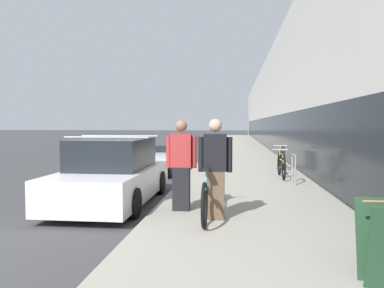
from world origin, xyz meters
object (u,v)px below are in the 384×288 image
cruiser_bike_nearest (281,166)px  parked_sedan_curbside (113,175)px  tandem_bicycle (209,193)px  cruiser_bike_middle (282,159)px  vintage_roadster_curbside (160,162)px  person_rider (215,169)px  person_bystander (181,165)px  bike_rack_hoop (294,166)px

cruiser_bike_nearest → parked_sedan_curbside: bearing=-138.3°
tandem_bicycle → cruiser_bike_middle: 7.97m
vintage_roadster_curbside → parked_sedan_curbside: bearing=-89.9°
person_rider → parked_sedan_curbside: 2.98m
parked_sedan_curbside → vintage_roadster_curbside: 5.39m
person_rider → parked_sedan_curbside: size_ratio=0.42×
person_bystander → cruiser_bike_nearest: bearing=62.5°
tandem_bicycle → vintage_roadster_curbside: (-2.31, 6.71, -0.11)m
person_rider → cruiser_bike_middle: size_ratio=1.01×
tandem_bicycle → person_bystander: size_ratio=1.53×
person_rider → bike_rack_hoop: person_rider is taller
tandem_bicycle → cruiser_bike_middle: tandem_bicycle is taller
bike_rack_hoop → vintage_roadster_curbside: 5.30m
person_bystander → parked_sedan_curbside: size_ratio=0.41×
bike_rack_hoop → vintage_roadster_curbside: bearing=147.6°
person_rider → bike_rack_hoop: 4.69m
bike_rack_hoop → cruiser_bike_nearest: cruiser_bike_nearest is taller
parked_sedan_curbside → vintage_roadster_curbside: bearing=90.1°
person_bystander → cruiser_bike_middle: size_ratio=1.01×
person_bystander → bike_rack_hoop: bearing=53.0°
bike_rack_hoop → parked_sedan_curbside: bearing=-150.3°
person_bystander → bike_rack_hoop: (2.72, 3.61, -0.38)m
bike_rack_hoop → tandem_bicycle: bearing=-119.2°
bike_rack_hoop → cruiser_bike_nearest: size_ratio=0.46×
person_bystander → vintage_roadster_curbside: bearing=105.2°
cruiser_bike_nearest → vintage_roadster_curbside: cruiser_bike_nearest is taller
cruiser_bike_nearest → cruiser_bike_middle: (0.31, 2.52, -0.00)m
person_rider → bike_rack_hoop: (2.02, 4.22, -0.39)m
parked_sedan_curbside → vintage_roadster_curbside: size_ratio=1.02×
tandem_bicycle → parked_sedan_curbside: 2.65m
bike_rack_hoop → cruiser_bike_nearest: 1.27m
bike_rack_hoop → cruiser_bike_middle: (0.11, 3.76, -0.15)m
cruiser_bike_middle → bike_rack_hoop: bearing=-91.7°
person_rider → cruiser_bike_middle: (2.14, 7.98, -0.53)m
cruiser_bike_nearest → cruiser_bike_middle: bearing=83.0°
person_rider → cruiser_bike_nearest: 5.78m
person_rider → vintage_roadster_curbside: person_rider is taller
person_rider → cruiser_bike_nearest: size_ratio=0.97×
bike_rack_hoop → vintage_roadster_curbside: size_ratio=0.20×
bike_rack_hoop → vintage_roadster_curbside: vintage_roadster_curbside is taller
cruiser_bike_nearest → person_rider: bearing=-108.5°
cruiser_bike_middle → parked_sedan_curbside: bearing=-125.9°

